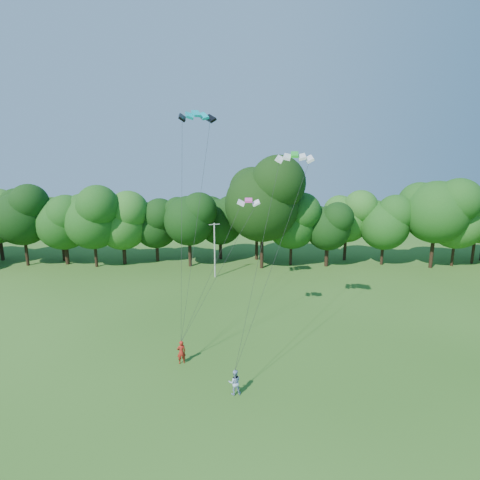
{
  "coord_description": "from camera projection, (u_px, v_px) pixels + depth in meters",
  "views": [
    {
      "loc": [
        -0.4,
        -17.94,
        15.25
      ],
      "look_at": [
        -0.27,
        13.0,
        8.57
      ],
      "focal_mm": 28.0,
      "sensor_mm": 36.0,
      "label": 1
    }
  ],
  "objects": [
    {
      "name": "ground",
      "position": [
        246.0,
        440.0,
        20.76
      ],
      "size": [
        160.0,
        160.0,
        0.0
      ],
      "primitive_type": "plane",
      "color": "#265116",
      "rests_on": "ground"
    },
    {
      "name": "tree_back_east",
      "position": [
        478.0,
        217.0,
        54.55
      ],
      "size": [
        7.73,
        7.73,
        11.24
      ],
      "color": "black",
      "rests_on": "ground"
    },
    {
      "name": "kite_teal",
      "position": [
        196.0,
        114.0,
        33.6
      ],
      "size": [
        3.5,
        2.36,
        0.75
      ],
      "rotation": [
        0.0,
        0.0,
        0.32
      ],
      "color": "#05A0A9",
      "rests_on": "ground"
    },
    {
      "name": "tree_back_west",
      "position": [
        60.0,
        219.0,
        56.3
      ],
      "size": [
        7.15,
        7.15,
        10.39
      ],
      "color": "#342615",
      "rests_on": "ground"
    },
    {
      "name": "kite_green",
      "position": [
        295.0,
        155.0,
        29.62
      ],
      "size": [
        3.09,
        1.73,
        0.54
      ],
      "rotation": [
        0.0,
        0.0,
        -0.14
      ],
      "color": "green",
      "rests_on": "ground"
    },
    {
      "name": "kite_flyer_left",
      "position": [
        181.0,
        352.0,
        28.41
      ],
      "size": [
        0.78,
        0.63,
        1.85
      ],
      "primitive_type": "imported",
      "rotation": [
        0.0,
        0.0,
        3.46
      ],
      "color": "#A72015",
      "rests_on": "ground"
    },
    {
      "name": "utility_pole",
      "position": [
        215.0,
        249.0,
        48.76
      ],
      "size": [
        1.39,
        0.59,
        7.27
      ],
      "rotation": [
        0.0,
        0.0,
        0.36
      ],
      "color": "#B2B2A9",
      "rests_on": "ground"
    },
    {
      "name": "tree_back_center",
      "position": [
        263.0,
        196.0,
        51.5
      ],
      "size": [
        11.44,
        11.44,
        16.64
      ],
      "color": "#312313",
      "rests_on": "ground"
    },
    {
      "name": "kite_flyer_right",
      "position": [
        235.0,
        382.0,
        24.67
      ],
      "size": [
        0.92,
        0.75,
        1.73
      ],
      "primitive_type": "imported",
      "rotation": [
        0.0,
        0.0,
        3.27
      ],
      "color": "#9BB3D7",
      "rests_on": "ground"
    },
    {
      "name": "kite_pink",
      "position": [
        249.0,
        200.0,
        30.74
      ],
      "size": [
        1.88,
        0.95,
        0.34
      ],
      "rotation": [
        0.0,
        0.0,
        -0.03
      ],
      "color": "#F544AF",
      "rests_on": "ground"
    }
  ]
}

